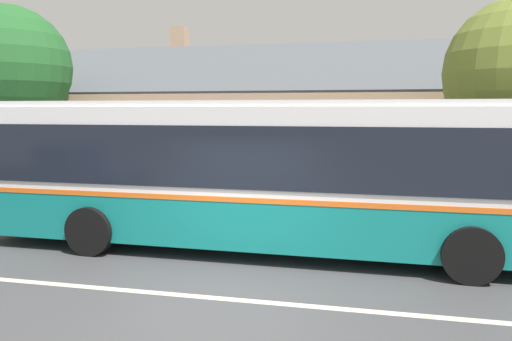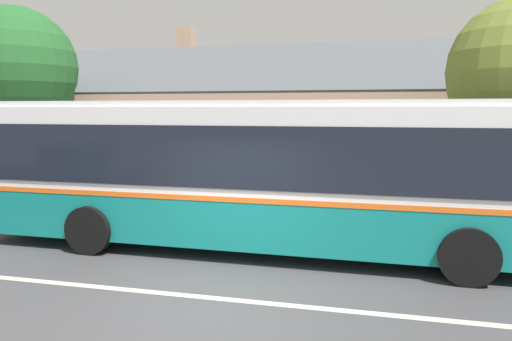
# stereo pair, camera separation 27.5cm
# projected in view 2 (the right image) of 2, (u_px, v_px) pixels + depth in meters

# --- Properties ---
(ground_plane) EXTENTS (300.00, 300.00, 0.00)m
(ground_plane) POSITION_uv_depth(u_px,v_px,m) (212.00, 298.00, 7.85)
(ground_plane) COLOR #424244
(sidewalk_far) EXTENTS (60.00, 3.00, 0.15)m
(sidewalk_far) POSITION_uv_depth(u_px,v_px,m) (284.00, 215.00, 13.61)
(sidewalk_far) COLOR #ADAAA3
(sidewalk_far) RESTS_ON ground
(lane_divider_stripe) EXTENTS (60.00, 0.16, 0.01)m
(lane_divider_stripe) POSITION_uv_depth(u_px,v_px,m) (212.00, 298.00, 7.85)
(lane_divider_stripe) COLOR beige
(lane_divider_stripe) RESTS_ON ground
(community_building) EXTENTS (22.37, 11.03, 6.79)m
(community_building) POSITION_uv_depth(u_px,v_px,m) (308.00, 134.00, 21.56)
(community_building) COLOR tan
(community_building) RESTS_ON ground
(transit_bus) EXTENTS (12.48, 2.89, 3.12)m
(transit_bus) POSITION_uv_depth(u_px,v_px,m) (266.00, 171.00, 10.39)
(transit_bus) COLOR #147F7A
(transit_bus) RESTS_ON ground
(bench_by_building) EXTENTS (1.53, 0.51, 0.94)m
(bench_by_building) POSITION_uv_depth(u_px,v_px,m) (8.00, 188.00, 15.27)
(bench_by_building) COLOR brown
(bench_by_building) RESTS_ON sidewalk_far
(street_tree_secondary) EXTENTS (3.99, 3.99, 6.32)m
(street_tree_secondary) POSITION_uv_depth(u_px,v_px,m) (15.00, 68.00, 16.46)
(street_tree_secondary) COLOR #4C3828
(street_tree_secondary) RESTS_ON ground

